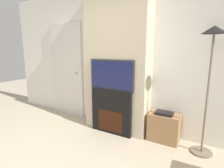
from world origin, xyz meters
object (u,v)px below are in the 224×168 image
fireplace (112,112)px  media_stand (164,127)px  floor_lamp (211,59)px  television (112,75)px

fireplace → media_stand: bearing=11.0°
fireplace → floor_lamp: bearing=3.6°
television → media_stand: bearing=11.2°
floor_lamp → media_stand: bearing=172.0°
media_stand → television: bearing=-168.8°
television → floor_lamp: (1.48, 0.10, 0.31)m
television → floor_lamp: size_ratio=0.47×
fireplace → television: (0.00, -0.00, 0.67)m
television → fireplace: bearing=90.0°
fireplace → floor_lamp: floor_lamp is taller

